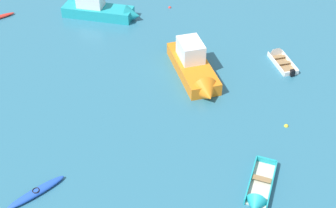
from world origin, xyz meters
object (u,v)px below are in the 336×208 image
at_px(motor_launch_orange_near_right, 195,68).
at_px(rowboat_turquoise_far_right, 258,195).
at_px(rowboat_white_back_row_left, 278,57).
at_px(mooring_buoy_far_field, 170,8).
at_px(mooring_buoy_trailing, 286,126).
at_px(kayak_blue_foreground_center, 36,192).
at_px(motor_launch_turquoise_outer_left, 102,10).

bearing_deg(motor_launch_orange_near_right, rowboat_turquoise_far_right, -68.63).
distance_m(rowboat_white_back_row_left, mooring_buoy_far_field, 11.89).
distance_m(rowboat_turquoise_far_right, mooring_buoy_trailing, 6.32).
distance_m(kayak_blue_foreground_center, rowboat_white_back_row_left, 20.43).
xyz_separation_m(rowboat_white_back_row_left, mooring_buoy_far_field, (-9.30, 7.41, -0.17)).
distance_m(kayak_blue_foreground_center, mooring_buoy_trailing, 15.64).
bearing_deg(mooring_buoy_trailing, rowboat_turquoise_far_right, -108.94).
bearing_deg(rowboat_turquoise_far_right, mooring_buoy_far_field, 108.84).
relative_size(rowboat_turquoise_far_right, rowboat_white_back_row_left, 1.13).
height_order(motor_launch_turquoise_outer_left, mooring_buoy_trailing, motor_launch_turquoise_outer_left).
bearing_deg(kayak_blue_foreground_center, motor_launch_turquoise_outer_left, 93.09).
height_order(kayak_blue_foreground_center, mooring_buoy_trailing, kayak_blue_foreground_center).
distance_m(rowboat_white_back_row_left, motor_launch_orange_near_right, 7.00).
height_order(motor_launch_orange_near_right, mooring_buoy_trailing, motor_launch_orange_near_right).
bearing_deg(mooring_buoy_far_field, motor_launch_orange_near_right, -73.78).
distance_m(rowboat_turquoise_far_right, mooring_buoy_far_field, 22.37).
bearing_deg(kayak_blue_foreground_center, mooring_buoy_far_field, 78.27).
bearing_deg(motor_launch_orange_near_right, mooring_buoy_far_field, 106.22).
bearing_deg(motor_launch_turquoise_outer_left, rowboat_turquoise_far_right, -55.33).
distance_m(motor_launch_orange_near_right, mooring_buoy_trailing, 7.79).
xyz_separation_m(motor_launch_turquoise_outer_left, mooring_buoy_trailing, (14.98, -12.72, -0.73)).
relative_size(rowboat_white_back_row_left, motor_launch_turquoise_outer_left, 0.50).
xyz_separation_m(kayak_blue_foreground_center, motor_launch_orange_near_right, (7.71, 11.79, 0.59)).
height_order(motor_launch_orange_near_right, motor_launch_turquoise_outer_left, motor_launch_orange_near_right).
height_order(kayak_blue_foreground_center, motor_launch_turquoise_outer_left, motor_launch_turquoise_outer_left).
bearing_deg(motor_launch_turquoise_outer_left, kayak_blue_foreground_center, -86.91).
distance_m(motor_launch_turquoise_outer_left, mooring_buoy_far_field, 6.26).
bearing_deg(motor_launch_turquoise_outer_left, motor_launch_orange_near_right, -42.62).
height_order(rowboat_turquoise_far_right, mooring_buoy_far_field, rowboat_turquoise_far_right).
bearing_deg(rowboat_white_back_row_left, mooring_buoy_trailing, -90.21).
distance_m(rowboat_turquoise_far_right, rowboat_white_back_row_left, 13.92).
distance_m(motor_launch_turquoise_outer_left, mooring_buoy_trailing, 19.67).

